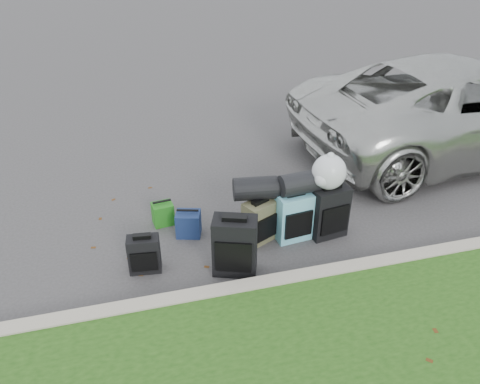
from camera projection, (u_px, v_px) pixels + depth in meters
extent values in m
plane|color=#383535|center=(252.00, 236.00, 5.89)|extent=(120.00, 120.00, 0.00)
cube|color=#9E937F|center=(278.00, 284.00, 5.02)|extent=(120.00, 0.18, 0.15)
imported|color=#B7B7B2|center=(462.00, 106.00, 7.71)|extent=(5.72, 2.88, 1.55)
cube|color=black|center=(144.00, 254.00, 5.23)|extent=(0.38, 0.24, 0.44)
cube|color=black|center=(235.00, 246.00, 5.15)|extent=(0.55, 0.44, 0.69)
cube|color=#424129|center=(260.00, 221.00, 5.70)|extent=(0.46, 0.39, 0.54)
cube|color=teal|center=(294.00, 217.00, 5.72)|extent=(0.46, 0.30, 0.62)
cube|color=black|center=(329.00, 212.00, 5.77)|extent=(0.48, 0.33, 0.67)
cube|color=#207119|center=(163.00, 214.00, 6.07)|extent=(0.29, 0.24, 0.30)
cube|color=navy|center=(188.00, 224.00, 5.85)|extent=(0.35, 0.31, 0.32)
cylinder|color=black|center=(255.00, 188.00, 5.57)|extent=(0.56, 0.35, 0.28)
cylinder|color=black|center=(299.00, 183.00, 5.53)|extent=(0.50, 0.31, 0.27)
sphere|color=silver|center=(329.00, 172.00, 5.51)|extent=(0.41, 0.41, 0.41)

